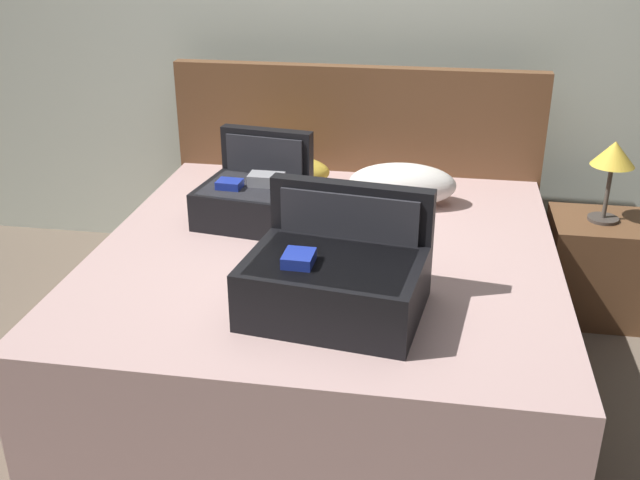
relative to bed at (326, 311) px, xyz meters
The scene contains 10 objects.
ground_plane 0.49m from the bed, 90.00° to the right, with size 12.00×12.00×0.00m, color #6B5B4C.
back_wall 1.61m from the bed, 90.00° to the left, with size 8.00×0.10×2.60m, color #B7C1B2.
bed is the anchor object (origin of this frame).
headboard 1.01m from the bed, 90.00° to the left, with size 1.84×0.08×1.10m, color brown.
hard_case_large 0.64m from the bed, 77.19° to the right, with size 0.62×0.52×0.39m.
hard_case_medium 0.59m from the bed, 143.64° to the left, with size 0.47×0.47×0.35m.
pillow_near_headboard 0.70m from the bed, 63.59° to the left, with size 0.48×0.24×0.19m, color white.
pillow_center_head 0.84m from the bed, 117.10° to the left, with size 0.51×0.26×0.15m, color gold.
nightstand 1.37m from the bed, 29.92° to the left, with size 0.44×0.40×0.49m, color brown.
table_lamp 1.45m from the bed, 29.92° to the left, with size 0.19×0.19×0.38m.
Camera 1 is at (0.41, -2.23, 1.82)m, focal length 41.65 mm.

